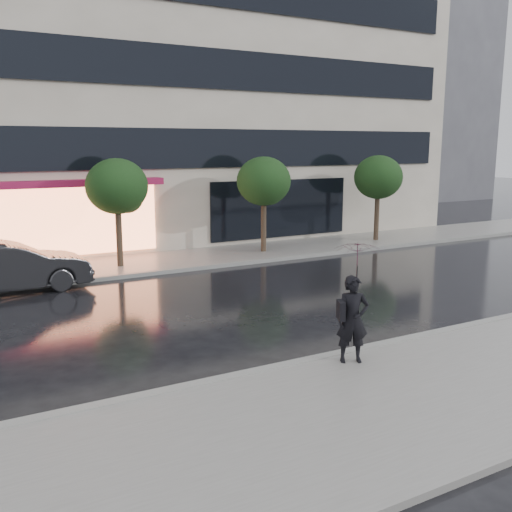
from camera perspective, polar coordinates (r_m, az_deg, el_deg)
ground at (r=13.96m, az=10.53°, el=-7.69°), size 120.00×120.00×0.00m
sidewalk_near at (r=11.79m, az=20.80°, el=-11.52°), size 60.00×4.50×0.12m
sidewalk_far at (r=22.52m, az=-6.20°, el=-0.23°), size 60.00×3.50×0.12m
curb_near at (r=13.23m, az=13.31°, el=-8.55°), size 60.00×0.25×0.14m
curb_far at (r=20.95m, az=-4.34°, el=-1.02°), size 60.00×0.25×0.14m
office_building at (r=29.72m, az=-12.73°, el=19.62°), size 30.00×12.76×18.00m
bg_building_right at (r=51.55m, az=13.60°, el=14.71°), size 12.00×12.00×16.00m
tree_mid_west at (r=20.98m, az=-13.60°, el=6.59°), size 2.20×2.20×3.99m
tree_mid_east at (r=23.30m, az=0.87°, el=7.31°), size 2.20×2.20×3.99m
tree_far_east at (r=26.79m, az=12.17°, el=7.55°), size 2.20×2.20×3.99m
parked_car at (r=18.87m, az=-23.47°, el=-1.06°), size 4.81×1.87×1.56m
pedestrian_with_umbrella at (r=11.46m, az=9.92°, el=-2.92°), size 1.25×1.26×2.46m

